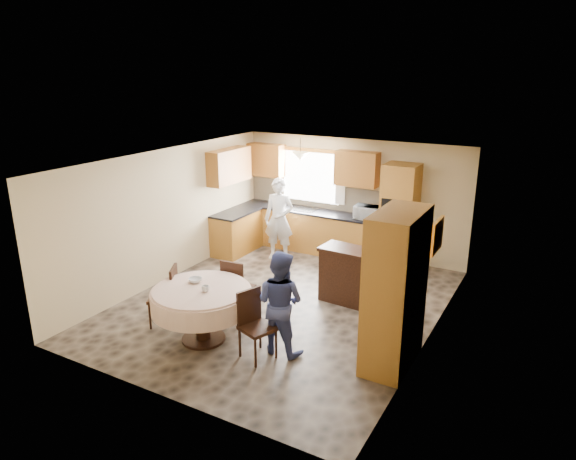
{
  "coord_description": "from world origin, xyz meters",
  "views": [
    {
      "loc": [
        4.02,
        -7.01,
        3.9
      ],
      "look_at": [
        -0.06,
        0.3,
        1.25
      ],
      "focal_mm": 32.0,
      "sensor_mm": 36.0,
      "label": 1
    }
  ],
  "objects_px": {
    "chair_left": "(168,293)",
    "chair_right": "(254,321)",
    "person_dining": "(280,302)",
    "dining_table": "(202,300)",
    "chair_back": "(236,285)",
    "sideboard": "(356,279)",
    "person_sink": "(279,219)",
    "cupboard": "(395,290)",
    "oven_tower": "(399,216)"
  },
  "relations": [
    {
      "from": "oven_tower",
      "to": "person_sink",
      "type": "distance_m",
      "value": 2.46
    },
    {
      "from": "cupboard",
      "to": "dining_table",
      "type": "distance_m",
      "value": 2.79
    },
    {
      "from": "chair_right",
      "to": "sideboard",
      "type": "bearing_deg",
      "value": 4.97
    },
    {
      "from": "person_dining",
      "to": "cupboard",
      "type": "bearing_deg",
      "value": -160.87
    },
    {
      "from": "chair_left",
      "to": "chair_back",
      "type": "relative_size",
      "value": 0.98
    },
    {
      "from": "chair_left",
      "to": "person_dining",
      "type": "bearing_deg",
      "value": 65.96
    },
    {
      "from": "person_dining",
      "to": "sideboard",
      "type": "bearing_deg",
      "value": -99.05
    },
    {
      "from": "cupboard",
      "to": "sideboard",
      "type": "bearing_deg",
      "value": 127.04
    },
    {
      "from": "oven_tower",
      "to": "person_dining",
      "type": "distance_m",
      "value": 4.07
    },
    {
      "from": "dining_table",
      "to": "person_sink",
      "type": "xyz_separation_m",
      "value": [
        -0.74,
        3.54,
        0.22
      ]
    },
    {
      "from": "oven_tower",
      "to": "sideboard",
      "type": "xyz_separation_m",
      "value": [
        -0.06,
        -2.05,
        -0.6
      ]
    },
    {
      "from": "oven_tower",
      "to": "chair_left",
      "type": "relative_size",
      "value": 2.19
    },
    {
      "from": "chair_left",
      "to": "chair_right",
      "type": "bearing_deg",
      "value": 57.0
    },
    {
      "from": "person_dining",
      "to": "chair_left",
      "type": "bearing_deg",
      "value": 6.14
    },
    {
      "from": "sideboard",
      "to": "chair_back",
      "type": "distance_m",
      "value": 2.07
    },
    {
      "from": "sideboard",
      "to": "chair_left",
      "type": "relative_size",
      "value": 1.32
    },
    {
      "from": "sideboard",
      "to": "chair_right",
      "type": "xyz_separation_m",
      "value": [
        -0.62,
        -2.27,
        0.08
      ]
    },
    {
      "from": "cupboard",
      "to": "person_sink",
      "type": "bearing_deg",
      "value": 140.89
    },
    {
      "from": "sideboard",
      "to": "chair_left",
      "type": "xyz_separation_m",
      "value": [
        -2.3,
        -2.14,
        0.08
      ]
    },
    {
      "from": "oven_tower",
      "to": "cupboard",
      "type": "bearing_deg",
      "value": -73.25
    },
    {
      "from": "dining_table",
      "to": "chair_back",
      "type": "relative_size",
      "value": 1.48
    },
    {
      "from": "cupboard",
      "to": "chair_back",
      "type": "xyz_separation_m",
      "value": [
        -2.65,
        0.1,
        -0.54
      ]
    },
    {
      "from": "chair_right",
      "to": "person_sink",
      "type": "relative_size",
      "value": 0.56
    },
    {
      "from": "chair_right",
      "to": "person_dining",
      "type": "relative_size",
      "value": 0.64
    },
    {
      "from": "dining_table",
      "to": "person_dining",
      "type": "distance_m",
      "value": 1.2
    },
    {
      "from": "chair_right",
      "to": "chair_left",
      "type": "bearing_deg",
      "value": 105.99
    },
    {
      "from": "cupboard",
      "to": "person_dining",
      "type": "distance_m",
      "value": 1.61
    },
    {
      "from": "chair_right",
      "to": "person_sink",
      "type": "height_order",
      "value": "person_sink"
    },
    {
      "from": "person_dining",
      "to": "dining_table",
      "type": "bearing_deg",
      "value": 16.12
    },
    {
      "from": "dining_table",
      "to": "chair_left",
      "type": "height_order",
      "value": "chair_left"
    },
    {
      "from": "chair_left",
      "to": "person_sink",
      "type": "xyz_separation_m",
      "value": [
        0.04,
        3.4,
        0.34
      ]
    },
    {
      "from": "person_sink",
      "to": "oven_tower",
      "type": "bearing_deg",
      "value": 7.87
    },
    {
      "from": "chair_back",
      "to": "chair_right",
      "type": "xyz_separation_m",
      "value": [
        0.9,
        -0.86,
        -0.01
      ]
    },
    {
      "from": "sideboard",
      "to": "dining_table",
      "type": "distance_m",
      "value": 2.75
    },
    {
      "from": "person_dining",
      "to": "chair_right",
      "type": "bearing_deg",
      "value": 49.91
    },
    {
      "from": "cupboard",
      "to": "person_dining",
      "type": "xyz_separation_m",
      "value": [
        -1.5,
        -0.48,
        -0.33
      ]
    },
    {
      "from": "cupboard",
      "to": "chair_right",
      "type": "xyz_separation_m",
      "value": [
        -1.75,
        -0.77,
        -0.55
      ]
    },
    {
      "from": "chair_left",
      "to": "oven_tower",
      "type": "bearing_deg",
      "value": 121.78
    },
    {
      "from": "oven_tower",
      "to": "person_sink",
      "type": "bearing_deg",
      "value": -161.07
    },
    {
      "from": "dining_table",
      "to": "person_sink",
      "type": "bearing_deg",
      "value": 101.88
    },
    {
      "from": "chair_right",
      "to": "person_dining",
      "type": "distance_m",
      "value": 0.44
    },
    {
      "from": "chair_back",
      "to": "person_dining",
      "type": "distance_m",
      "value": 1.31
    },
    {
      "from": "person_sink",
      "to": "person_dining",
      "type": "height_order",
      "value": "person_sink"
    },
    {
      "from": "chair_left",
      "to": "chair_back",
      "type": "distance_m",
      "value": 1.08
    },
    {
      "from": "sideboard",
      "to": "person_dining",
      "type": "bearing_deg",
      "value": -96.3
    },
    {
      "from": "chair_right",
      "to": "person_dining",
      "type": "bearing_deg",
      "value": -21.28
    },
    {
      "from": "dining_table",
      "to": "chair_back",
      "type": "bearing_deg",
      "value": 90.28
    },
    {
      "from": "cupboard",
      "to": "chair_right",
      "type": "distance_m",
      "value": 1.99
    },
    {
      "from": "person_dining",
      "to": "chair_back",
      "type": "bearing_deg",
      "value": -25.17
    },
    {
      "from": "sideboard",
      "to": "chair_back",
      "type": "height_order",
      "value": "chair_back"
    }
  ]
}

